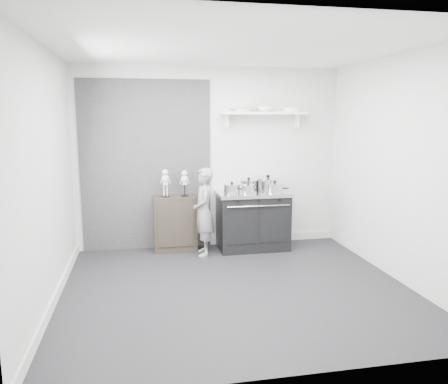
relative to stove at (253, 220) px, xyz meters
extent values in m
plane|color=black|center=(-0.59, -1.48, -0.44)|extent=(4.00, 4.00, 0.00)
cube|color=#BBBCB9|center=(-0.59, 0.32, 0.91)|extent=(4.00, 0.02, 2.70)
cube|color=#BBBCB9|center=(-0.59, -3.28, 0.91)|extent=(4.00, 0.02, 2.70)
cube|color=#BBBCB9|center=(-2.59, -1.48, 0.91)|extent=(0.02, 3.60, 2.70)
cube|color=#BBBCB9|center=(1.41, -1.48, 0.91)|extent=(0.02, 3.60, 2.70)
cube|color=silver|center=(-0.59, -1.48, 2.26)|extent=(4.00, 3.60, 0.02)
cube|color=black|center=(-1.54, 0.31, 0.81)|extent=(1.90, 0.02, 2.50)
cube|color=silver|center=(0.41, 0.30, -0.38)|extent=(2.00, 0.03, 0.12)
cube|color=silver|center=(-2.57, -1.48, -0.38)|extent=(0.03, 3.60, 0.12)
cube|color=white|center=(0.21, 0.19, 1.58)|extent=(1.30, 0.26, 0.04)
cube|color=white|center=(-0.34, 0.26, 1.46)|extent=(0.03, 0.12, 0.20)
cube|color=white|center=(0.76, 0.26, 1.46)|extent=(0.03, 0.12, 0.20)
cube|color=black|center=(0.00, 0.00, -0.03)|extent=(1.02, 0.61, 0.82)
cube|color=silver|center=(0.00, 0.00, 0.41)|extent=(1.08, 0.65, 0.05)
cube|color=black|center=(-0.25, -0.30, -0.01)|extent=(0.43, 0.02, 0.53)
cube|color=black|center=(0.25, -0.30, -0.01)|extent=(0.43, 0.02, 0.53)
cylinder|color=silver|center=(0.00, -0.33, 0.28)|extent=(0.92, 0.02, 0.02)
cylinder|color=black|center=(-0.31, -0.32, 0.36)|extent=(0.04, 0.03, 0.04)
cylinder|color=black|center=(0.00, -0.32, 0.36)|extent=(0.04, 0.03, 0.04)
cylinder|color=black|center=(0.31, -0.32, 0.36)|extent=(0.04, 0.03, 0.04)
cube|color=black|center=(-1.15, 0.13, -0.03)|extent=(0.62, 0.36, 0.81)
imported|color=gray|center=(-0.77, -0.18, 0.19)|extent=(0.33, 0.48, 1.26)
cylinder|color=#BDBDBF|center=(-0.34, -0.07, 0.49)|extent=(0.23, 0.23, 0.12)
cylinder|color=#BDBDBF|center=(-0.34, -0.07, 0.55)|extent=(0.24, 0.24, 0.01)
sphere|color=black|center=(-0.34, -0.07, 0.58)|extent=(0.04, 0.04, 0.04)
cylinder|color=black|center=(-0.18, -0.07, 0.49)|extent=(0.10, 0.02, 0.02)
cylinder|color=#BDBDBF|center=(-0.03, 0.15, 0.50)|extent=(0.26, 0.26, 0.13)
cylinder|color=#BDBDBF|center=(-0.03, 0.15, 0.57)|extent=(0.27, 0.27, 0.02)
sphere|color=black|center=(-0.03, 0.15, 0.60)|extent=(0.05, 0.05, 0.05)
cylinder|color=black|center=(0.14, 0.15, 0.50)|extent=(0.10, 0.02, 0.02)
cylinder|color=#BDBDBF|center=(0.26, 0.10, 0.51)|extent=(0.32, 0.32, 0.16)
cylinder|color=#BDBDBF|center=(0.26, 0.10, 0.60)|extent=(0.33, 0.33, 0.02)
sphere|color=black|center=(0.26, 0.10, 0.64)|extent=(0.06, 0.06, 0.06)
cylinder|color=black|center=(0.46, 0.10, 0.51)|extent=(0.10, 0.02, 0.02)
cylinder|color=#BDBDBF|center=(0.27, -0.19, 0.50)|extent=(0.25, 0.25, 0.13)
cylinder|color=#BDBDBF|center=(0.27, -0.19, 0.57)|extent=(0.26, 0.26, 0.02)
sphere|color=black|center=(0.27, -0.19, 0.60)|extent=(0.04, 0.04, 0.04)
cylinder|color=black|center=(0.44, -0.19, 0.50)|extent=(0.10, 0.02, 0.02)
cylinder|color=#BDBDBF|center=(-0.12, -0.18, 0.49)|extent=(0.18, 0.18, 0.12)
cylinder|color=#BDBDBF|center=(-0.12, -0.18, 0.56)|extent=(0.19, 0.19, 0.01)
sphere|color=black|center=(-0.12, -0.18, 0.58)|extent=(0.03, 0.03, 0.03)
cylinder|color=black|center=(0.01, -0.18, 0.49)|extent=(0.10, 0.02, 0.02)
imported|color=white|center=(-0.12, 0.19, 1.64)|extent=(0.32, 0.32, 0.08)
imported|color=white|center=(0.22, 0.19, 1.64)|extent=(0.25, 0.25, 0.08)
cylinder|color=white|center=(0.64, 0.19, 1.63)|extent=(0.26, 0.26, 0.06)
camera|label=1|loc=(-1.64, -6.18, 1.54)|focal=35.00mm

